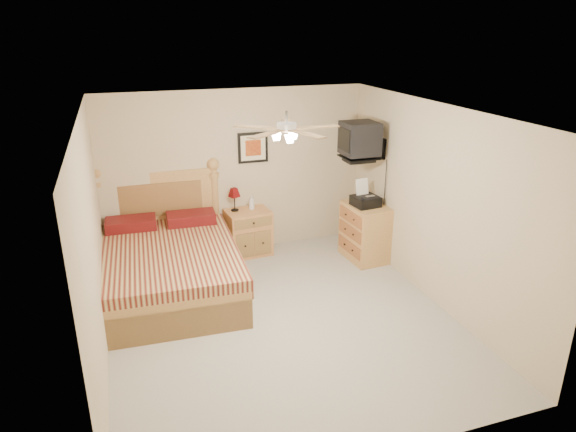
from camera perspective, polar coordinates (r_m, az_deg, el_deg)
name	(u,v)px	position (r m, az deg, el deg)	size (l,w,h in m)	color
floor	(282,320)	(6.35, -0.72, -11.43)	(4.50, 4.50, 0.00)	#A3A094
ceiling	(280,112)	(5.45, -0.84, 11.47)	(4.00, 4.50, 0.04)	white
wall_back	(236,173)	(7.85, -5.80, 4.83)	(4.00, 0.04, 2.50)	#C5B291
wall_front	(374,329)	(3.92, 9.52, -12.25)	(4.00, 0.04, 2.50)	#C5B291
wall_left	(93,246)	(5.56, -20.84, -3.17)	(0.04, 4.50, 2.50)	#C5B291
wall_right	(434,205)	(6.63, 15.92, 1.17)	(0.04, 4.50, 2.50)	#C5B291
bed	(165,240)	(6.79, -13.52, -2.64)	(1.78, 2.33, 1.51)	#B5804D
nightstand	(248,232)	(7.94, -4.44, -1.81)	(0.65, 0.49, 0.70)	#B37F46
table_lamp	(234,199)	(7.78, -5.97, 1.85)	(0.19, 0.19, 0.36)	#58080A
lotion_bottle	(252,202)	(7.84, -4.07, 1.52)	(0.09, 0.09, 0.22)	white
framed_picture	(253,148)	(7.80, -3.92, 7.59)	(0.46, 0.04, 0.46)	black
dresser	(365,232)	(7.80, 8.54, -1.76)	(0.51, 0.73, 0.86)	#A96E36
fax_machine	(366,193)	(7.55, 8.66, 2.50)	(0.36, 0.38, 0.38)	black
magazine_lower	(360,199)	(7.86, 7.97, 1.89)	(0.21, 0.29, 0.03)	beige
magazine_upper	(358,197)	(7.88, 7.81, 2.12)	(0.20, 0.28, 0.02)	gray
wall_tv	(369,140)	(7.46, 9.01, 8.29)	(0.56, 0.46, 0.58)	black
ceiling_fan	(287,129)	(5.29, -0.17, 9.65)	(1.14, 1.14, 0.28)	white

